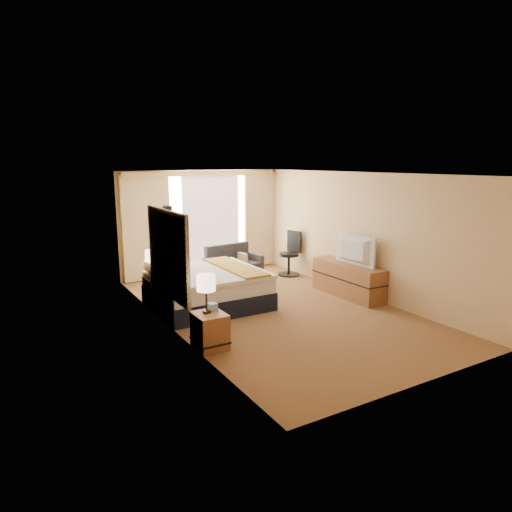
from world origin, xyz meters
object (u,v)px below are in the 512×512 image
lamp_left (206,284)px  floor_lamp (168,230)px  nightstand_left (210,331)px  bed (207,288)px  media_dresser (348,280)px  television (351,250)px  loveseat (233,268)px  desk_chair (290,256)px  lamp_right (152,256)px  nightstand_right (157,291)px

lamp_left → floor_lamp: bearing=78.6°
nightstand_left → bed: size_ratio=0.26×
media_dresser → television: television is taller
nightstand_left → bed: (0.81, 1.90, 0.10)m
lamp_left → television: size_ratio=0.55×
bed → lamp_left: bearing=-114.2°
media_dresser → loveseat: size_ratio=1.28×
loveseat → floor_lamp: floor_lamp is taller
bed → desk_chair: 3.14m
loveseat → lamp_left: size_ratio=2.34×
nightstand_left → lamp_left: lamp_left is taller
nightstand_left → lamp_left: 0.74m
lamp_left → nightstand_left: bearing=-52.3°
loveseat → nightstand_left: bearing=-129.7°
loveseat → lamp_left: bearing=-130.4°
lamp_right → television: (3.71, -1.63, 0.03)m
media_dresser → bed: bed is taller
desk_chair → lamp_left: (-3.71, -3.13, 0.52)m
bed → television: 3.07m
media_dresser → bed: (-2.89, 0.85, 0.02)m
nightstand_right → loveseat: 2.47m
bed → television: bearing=-18.9°
media_dresser → desk_chair: desk_chair is taller
floor_lamp → loveseat: bearing=-8.5°
floor_lamp → lamp_right: 1.47m
nightstand_left → floor_lamp: size_ratio=0.30×
television → loveseat: bearing=25.9°
bed → floor_lamp: size_ratio=1.14×
loveseat → desk_chair: size_ratio=1.27×
nightstand_right → floor_lamp: (0.72, 1.27, 1.03)m
media_dresser → lamp_left: bearing=-164.8°
loveseat → lamp_left: (-2.27, -3.50, 0.74)m
lamp_left → lamp_right: lamp_left is taller
bed → media_dresser: bearing=-16.4°
nightstand_right → loveseat: size_ratio=0.39×
loveseat → media_dresser: bearing=-67.0°
media_dresser → bed: 3.01m
loveseat → floor_lamp: size_ratio=0.76×
desk_chair → lamp_left: 4.88m
nightstand_right → lamp_left: bearing=-90.7°
floor_lamp → nightstand_left: bearing=-100.8°
nightstand_right → bed: 1.01m
nightstand_left → loveseat: size_ratio=0.39×
nightstand_right → television: (3.65, -1.57, 0.74)m
nightstand_left → bed: bed is taller
loveseat → lamp_left: lamp_left is taller
lamp_left → lamp_right: 2.52m
floor_lamp → lamp_right: size_ratio=3.28×
nightstand_right → desk_chair: desk_chair is taller
nightstand_left → loveseat: loveseat is taller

